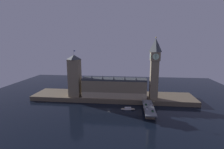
{
  "coord_description": "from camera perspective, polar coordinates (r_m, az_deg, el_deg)",
  "views": [
    {
      "loc": [
        22.84,
        -177.34,
        75.25
      ],
      "look_at": [
        1.49,
        20.0,
        38.05
      ],
      "focal_mm": 26.0,
      "sensor_mm": 36.0,
      "label": 1
    }
  ],
  "objects": [
    {
      "name": "pedestrian_near_rail",
      "position": [
        178.07,
        11.49,
        -11.69
      ],
      "size": [
        0.38,
        0.38,
        1.78
      ],
      "color": "black",
      "rests_on": "bridge"
    },
    {
      "name": "ground_plane",
      "position": [
        193.99,
        -1.1,
        -12.21
      ],
      "size": [
        400.0,
        400.0,
        0.0
      ],
      "primitive_type": "plane",
      "color": "black"
    },
    {
      "name": "clock_tower",
      "position": [
        207.9,
        14.75,
        2.55
      ],
      "size": [
        11.87,
        11.98,
        78.21
      ],
      "color": "#7F7056",
      "rests_on": "embankment"
    },
    {
      "name": "street_lamp_mid",
      "position": [
        185.78,
        14.51,
        -9.79
      ],
      "size": [
        1.34,
        0.6,
        6.69
      ],
      "color": "#2D3333",
      "rests_on": "bridge"
    },
    {
      "name": "car_northbound_lead",
      "position": [
        191.11,
        11.87,
        -10.23
      ],
      "size": [
        2.1,
        4.22,
        1.32
      ],
      "color": "#235633",
      "rests_on": "bridge"
    },
    {
      "name": "car_southbound_lead",
      "position": [
        174.91,
        14.1,
        -12.3
      ],
      "size": [
        1.98,
        3.95,
        1.56
      ],
      "color": "#235633",
      "rests_on": "bridge"
    },
    {
      "name": "boat_upstream",
      "position": [
        193.05,
        5.61,
        -11.98
      ],
      "size": [
        17.08,
        5.33,
        3.4
      ],
      "color": "white",
      "rests_on": "ground_plane"
    },
    {
      "name": "pedestrian_mid_walk",
      "position": [
        188.69,
        14.26,
        -10.53
      ],
      "size": [
        0.38,
        0.38,
        1.64
      ],
      "color": "black",
      "rests_on": "bridge"
    },
    {
      "name": "pedestrian_far_rail",
      "position": [
        197.25,
        10.95,
        -9.45
      ],
      "size": [
        0.38,
        0.38,
        1.64
      ],
      "color": "black",
      "rests_on": "bridge"
    },
    {
      "name": "victoria_tower",
      "position": [
        222.47,
        -12.99,
        -0.39
      ],
      "size": [
        14.94,
        14.94,
        61.64
      ],
      "color": "#7F7056",
      "rests_on": "embankment"
    },
    {
      "name": "parliament_hall",
      "position": [
        215.25,
        0.76,
        -4.67
      ],
      "size": [
        83.83,
        18.1,
        30.33
      ],
      "color": "#7F7056",
      "rests_on": "embankment"
    },
    {
      "name": "street_lamp_near",
      "position": [
        170.88,
        11.59,
        -11.55
      ],
      "size": [
        1.34,
        0.6,
        6.45
      ],
      "color": "#2D3333",
      "rests_on": "bridge"
    },
    {
      "name": "embankment",
      "position": [
        229.24,
        0.14,
        -7.77
      ],
      "size": [
        220.0,
        42.0,
        5.92
      ],
      "color": "brown",
      "rests_on": "ground_plane"
    },
    {
      "name": "bridge",
      "position": [
        187.49,
        12.76,
        -11.73
      ],
      "size": [
        11.28,
        46.0,
        7.37
      ],
      "color": "slate",
      "rests_on": "ground_plane"
    },
    {
      "name": "street_lamp_far",
      "position": [
        198.3,
        10.81,
        -8.3
      ],
      "size": [
        1.34,
        0.6,
        6.77
      ],
      "color": "#2D3333",
      "rests_on": "bridge"
    },
    {
      "name": "car_southbound_trail",
      "position": [
        190.98,
        13.39,
        -10.27
      ],
      "size": [
        1.91,
        4.34,
        1.57
      ],
      "color": "white",
      "rests_on": "bridge"
    },
    {
      "name": "car_northbound_trail",
      "position": [
        180.04,
        12.24,
        -11.56
      ],
      "size": [
        1.98,
        4.46,
        1.44
      ],
      "color": "white",
      "rests_on": "bridge"
    }
  ]
}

